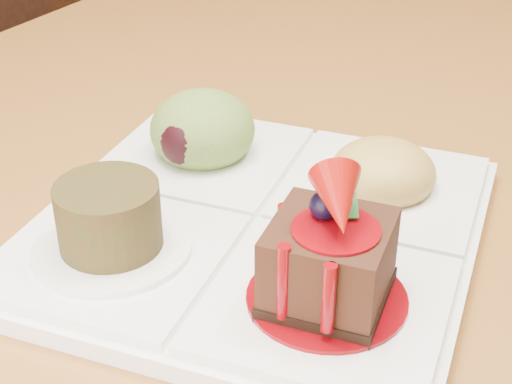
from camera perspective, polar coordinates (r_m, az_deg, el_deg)
The scene contains 2 objects.
dining_table at distance 0.78m, azimuth 16.14°, elevation 2.73°, with size 1.00×1.80×0.75m.
sampler_plate at distance 0.50m, azimuth -0.05°, elevation -1.09°, with size 0.31×0.31×0.10m.
Camera 1 is at (0.15, -0.68, 1.04)m, focal length 55.00 mm.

